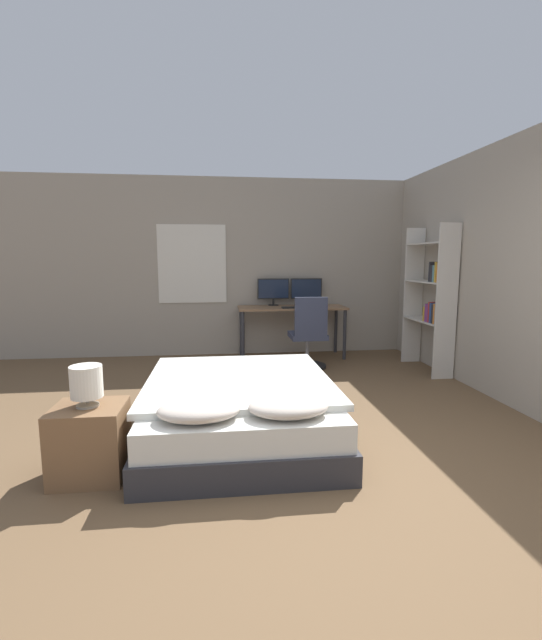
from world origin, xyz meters
name	(u,v)px	position (x,y,z in m)	size (l,w,h in m)	color
ground_plane	(348,509)	(0.00, 0.00, 0.00)	(20.00, 20.00, 0.00)	brown
wall_back	(266,268)	(-0.01, 4.36, 1.35)	(12.00, 0.08, 2.70)	#9E9384
wall_side_right	(527,273)	(2.19, 1.50, 1.35)	(0.06, 12.00, 2.70)	#9E9384
bed	(240,408)	(-0.59, 1.17, 0.24)	(1.54, 1.94, 0.55)	#2D2D33
nightstand	(90,442)	(-1.64, 0.60, 0.25)	(0.47, 0.43, 0.50)	brown
bedside_lamp	(86,382)	(-1.64, 0.60, 0.67)	(0.21, 0.21, 0.28)	gray
desk	(292,313)	(0.33, 4.00, 0.68)	(1.61, 0.59, 0.77)	#846042
monitor_left	(273,290)	(0.07, 4.19, 1.01)	(0.49, 0.16, 0.41)	black
monitor_right	(306,290)	(0.59, 4.19, 1.01)	(0.49, 0.16, 0.41)	black
keyboard	(294,307)	(0.33, 3.81, 0.78)	(0.36, 0.13, 0.02)	black
computer_mouse	(312,307)	(0.60, 3.81, 0.79)	(0.07, 0.05, 0.04)	black
office_chair	(308,339)	(0.44, 3.29, 0.40)	(0.52, 0.52, 0.99)	black
bookshelf	(433,294)	(2.00, 2.93, 1.03)	(0.27, 0.93, 1.91)	beige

